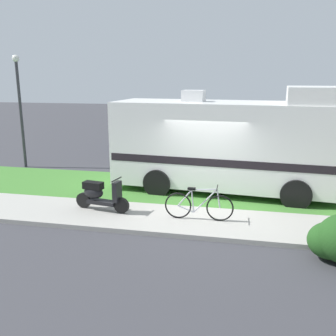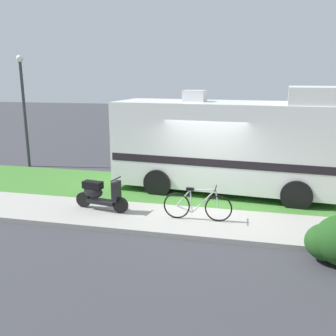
{
  "view_description": "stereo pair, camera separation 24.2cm",
  "coord_description": "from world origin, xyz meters",
  "px_view_note": "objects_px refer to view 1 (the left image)",
  "views": [
    {
      "loc": [
        1.14,
        -10.28,
        3.77
      ],
      "look_at": [
        -1.04,
        0.3,
        1.1
      ],
      "focal_mm": 39.61,
      "sensor_mm": 36.0,
      "label": 1
    },
    {
      "loc": [
        1.37,
        -10.23,
        3.77
      ],
      "look_at": [
        -1.04,
        0.3,
        1.1
      ],
      "focal_mm": 39.61,
      "sensor_mm": 36.0,
      "label": 2
    }
  ],
  "objects_px": {
    "motorhome_rv": "(229,143)",
    "scooter": "(100,194)",
    "street_lamp_post": "(20,102)",
    "pickup_truck_near": "(218,141)",
    "bicycle": "(199,205)",
    "pickup_truck_far": "(196,131)"
  },
  "relations": [
    {
      "from": "motorhome_rv",
      "to": "scooter",
      "type": "height_order",
      "value": "motorhome_rv"
    },
    {
      "from": "street_lamp_post",
      "to": "scooter",
      "type": "bearing_deg",
      "value": -41.43
    },
    {
      "from": "pickup_truck_near",
      "to": "street_lamp_post",
      "type": "relative_size",
      "value": 1.1
    },
    {
      "from": "pickup_truck_near",
      "to": "street_lamp_post",
      "type": "height_order",
      "value": "street_lamp_post"
    },
    {
      "from": "bicycle",
      "to": "pickup_truck_far",
      "type": "distance_m",
      "value": 10.58
    },
    {
      "from": "scooter",
      "to": "pickup_truck_far",
      "type": "xyz_separation_m",
      "value": [
        1.32,
        10.31,
        0.39
      ]
    },
    {
      "from": "pickup_truck_far",
      "to": "street_lamp_post",
      "type": "height_order",
      "value": "street_lamp_post"
    },
    {
      "from": "scooter",
      "to": "bicycle",
      "type": "height_order",
      "value": "scooter"
    },
    {
      "from": "motorhome_rv",
      "to": "scooter",
      "type": "bearing_deg",
      "value": -140.36
    },
    {
      "from": "scooter",
      "to": "bicycle",
      "type": "relative_size",
      "value": 0.92
    },
    {
      "from": "scooter",
      "to": "bicycle",
      "type": "distance_m",
      "value": 2.8
    },
    {
      "from": "scooter",
      "to": "pickup_truck_far",
      "type": "relative_size",
      "value": 0.29
    },
    {
      "from": "bicycle",
      "to": "street_lamp_post",
      "type": "relative_size",
      "value": 0.39
    },
    {
      "from": "scooter",
      "to": "motorhome_rv",
      "type": "bearing_deg",
      "value": 39.64
    },
    {
      "from": "motorhome_rv",
      "to": "pickup_truck_far",
      "type": "xyz_separation_m",
      "value": [
        -2.07,
        7.51,
        -0.69
      ]
    },
    {
      "from": "pickup_truck_far",
      "to": "street_lamp_post",
      "type": "bearing_deg",
      "value": -139.08
    },
    {
      "from": "pickup_truck_near",
      "to": "pickup_truck_far",
      "type": "distance_m",
      "value": 3.39
    },
    {
      "from": "scooter",
      "to": "pickup_truck_far",
      "type": "bearing_deg",
      "value": 82.69
    },
    {
      "from": "motorhome_rv",
      "to": "pickup_truck_near",
      "type": "relative_size",
      "value": 1.46
    },
    {
      "from": "pickup_truck_near",
      "to": "bicycle",
      "type": "bearing_deg",
      "value": -89.73
    },
    {
      "from": "bicycle",
      "to": "pickup_truck_far",
      "type": "xyz_separation_m",
      "value": [
        -1.47,
        10.47,
        0.45
      ]
    },
    {
      "from": "motorhome_rv",
      "to": "pickup_truck_far",
      "type": "bearing_deg",
      "value": 105.38
    }
  ]
}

